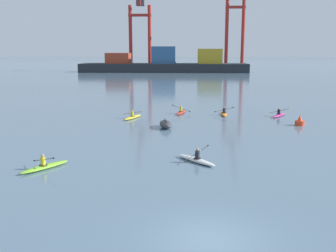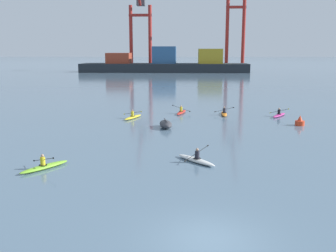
# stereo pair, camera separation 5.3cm
# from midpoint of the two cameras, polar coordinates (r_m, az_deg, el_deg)

# --- Properties ---
(ground_plane) EXTENTS (800.00, 800.00, 0.00)m
(ground_plane) POSITION_cam_midpoint_polar(r_m,az_deg,el_deg) (15.62, 6.09, -16.26)
(ground_plane) COLOR slate
(container_barge) EXTENTS (54.80, 10.59, 8.32)m
(container_barge) POSITION_cam_midpoint_polar(r_m,az_deg,el_deg) (129.06, -0.41, 9.14)
(container_barge) COLOR #1E2328
(container_barge) RESTS_ON ground
(gantry_crane_west) EXTENTS (7.82, 17.80, 31.86)m
(gantry_crane_west) POSITION_cam_midpoint_polar(r_m,az_deg,el_deg) (136.59, -4.21, 14.67)
(gantry_crane_west) COLOR maroon
(gantry_crane_west) RESTS_ON ground
(gantry_crane_west_mid) EXTENTS (6.87, 19.32, 36.00)m
(gantry_crane_west_mid) POSITION_cam_midpoint_polar(r_m,az_deg,el_deg) (139.87, 9.92, 15.26)
(gantry_crane_west_mid) COLOR maroon
(gantry_crane_west_mid) RESTS_ON ground
(capsized_dinghy) EXTENTS (1.60, 2.77, 0.76)m
(capsized_dinghy) POSITION_cam_midpoint_polar(r_m,az_deg,el_deg) (36.11, -0.38, 0.27)
(capsized_dinghy) COLOR #38383D
(capsized_dinghy) RESTS_ON ground
(channel_buoy) EXTENTS (0.90, 0.90, 1.00)m
(channel_buoy) POSITION_cam_midpoint_polar(r_m,az_deg,el_deg) (39.45, 18.83, 0.61)
(channel_buoy) COLOR red
(channel_buoy) RESTS_ON ground
(kayak_yellow) EXTENTS (2.11, 3.38, 0.95)m
(kayak_yellow) POSITION_cam_midpoint_polar(r_m,az_deg,el_deg) (41.33, -5.26, 1.36)
(kayak_yellow) COLOR yellow
(kayak_yellow) RESTS_ON ground
(kayak_red) EXTENTS (2.16, 3.44, 0.99)m
(kayak_red) POSITION_cam_midpoint_polar(r_m,az_deg,el_deg) (44.39, 1.92, 2.08)
(kayak_red) COLOR red
(kayak_red) RESTS_ON ground
(kayak_lime) EXTENTS (2.45, 3.12, 0.95)m
(kayak_lime) POSITION_cam_midpoint_polar(r_m,az_deg,el_deg) (24.97, -17.82, -5.68)
(kayak_lime) COLOR #7ABC2D
(kayak_lime) RESTS_ON ground
(kayak_white) EXTENTS (2.70, 2.95, 1.04)m
(kayak_white) POSITION_cam_midpoint_polar(r_m,az_deg,el_deg) (25.28, 4.15, -4.95)
(kayak_white) COLOR silver
(kayak_white) RESTS_ON ground
(kayak_orange) EXTENTS (2.24, 3.42, 0.95)m
(kayak_orange) POSITION_cam_midpoint_polar(r_m,az_deg,el_deg) (43.84, 8.22, 1.85)
(kayak_orange) COLOR orange
(kayak_orange) RESTS_ON ground
(kayak_magenta) EXTENTS (2.34, 3.18, 0.99)m
(kayak_magenta) POSITION_cam_midpoint_polar(r_m,az_deg,el_deg) (44.18, 16.03, 1.60)
(kayak_magenta) COLOR #C13384
(kayak_magenta) RESTS_ON ground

